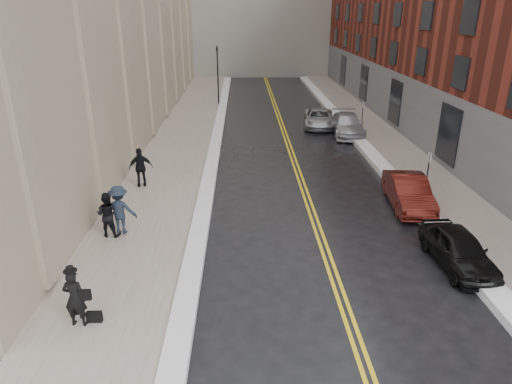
{
  "coord_description": "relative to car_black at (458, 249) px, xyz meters",
  "views": [
    {
      "loc": [
        -0.46,
        -11.22,
        8.22
      ],
      "look_at": [
        0.03,
        5.13,
        1.6
      ],
      "focal_mm": 32.0,
      "sensor_mm": 36.0,
      "label": 1
    }
  ],
  "objects": [
    {
      "name": "car_black",
      "position": [
        0.0,
        0.0,
        0.0
      ],
      "size": [
        1.65,
        3.81,
        1.28
      ],
      "primitive_type": "imported",
      "rotation": [
        0.0,
        0.0,
        0.04
      ],
      "color": "black",
      "rests_on": "ground"
    },
    {
      "name": "lane_stripe_a",
      "position": [
        -4.42,
        13.86,
        -0.64
      ],
      "size": [
        0.12,
        64.0,
        0.01
      ],
      "primitive_type": "cube",
      "color": "gold",
      "rests_on": "ground"
    },
    {
      "name": "snow_ridge_left",
      "position": [
        -9.0,
        13.86,
        -0.51
      ],
      "size": [
        0.7,
        60.8,
        0.26
      ],
      "primitive_type": "cube",
      "color": "white",
      "rests_on": "ground"
    },
    {
      "name": "pedestrian_c",
      "position": [
        -12.18,
        7.51,
        0.47
      ],
      "size": [
        1.21,
        0.77,
        1.92
      ],
      "primitive_type": "imported",
      "rotation": [
        0.0,
        0.0,
        3.43
      ],
      "color": "black",
      "rests_on": "sidewalk_left"
    },
    {
      "name": "pedestrian_a",
      "position": [
        -12.37,
        2.32,
        0.39
      ],
      "size": [
        0.96,
        0.8,
        1.76
      ],
      "primitive_type": "imported",
      "rotation": [
        0.0,
        0.0,
        2.97
      ],
      "color": "black",
      "rests_on": "sidewalk_left"
    },
    {
      "name": "snow_ridge_right",
      "position": [
        0.35,
        13.86,
        -0.49
      ],
      "size": [
        0.85,
        60.8,
        0.3
      ],
      "primitive_type": "cube",
      "color": "white",
      "rests_on": "ground"
    },
    {
      "name": "car_maroon",
      "position": [
        0.0,
        5.0,
        0.06
      ],
      "size": [
        1.83,
        4.37,
        1.4
      ],
      "primitive_type": "imported",
      "rotation": [
        0.0,
        0.0,
        -0.08
      ],
      "color": "#4B120D",
      "rests_on": "ground"
    },
    {
      "name": "lane_stripe_b",
      "position": [
        -4.18,
        13.86,
        -0.64
      ],
      "size": [
        0.12,
        64.0,
        0.01
      ],
      "primitive_type": "cube",
      "color": "gold",
      "rests_on": "ground"
    },
    {
      "name": "pedestrian_main",
      "position": [
        -11.81,
        -2.98,
        0.36
      ],
      "size": [
        0.65,
        0.46,
        1.7
      ],
      "primitive_type": "imported",
      "rotation": [
        0.0,
        0.0,
        3.06
      ],
      "color": "black",
      "rests_on": "sidewalk_left"
    },
    {
      "name": "parking_sign_far",
      "position": [
        1.1,
        17.86,
        0.72
      ],
      "size": [
        0.06,
        0.35,
        2.23
      ],
      "color": "black",
      "rests_on": "ground"
    },
    {
      "name": "sidewalk_right",
      "position": [
        2.2,
        13.86,
        -0.56
      ],
      "size": [
        3.0,
        64.0,
        0.15
      ],
      "primitive_type": "cube",
      "color": "gray",
      "rests_on": "ground"
    },
    {
      "name": "car_silver_near",
      "position": [
        0.0,
        17.4,
        0.07
      ],
      "size": [
        2.38,
        5.06,
        1.43
      ],
      "primitive_type": "imported",
      "rotation": [
        0.0,
        0.0,
        -0.08
      ],
      "color": "#A1A3A9",
      "rests_on": "ground"
    },
    {
      "name": "parking_sign_near",
      "position": [
        1.1,
        5.86,
        0.72
      ],
      "size": [
        0.06,
        0.35,
        2.23
      ],
      "color": "black",
      "rests_on": "ground"
    },
    {
      "name": "sidewalk_left",
      "position": [
        -11.3,
        13.86,
        -0.56
      ],
      "size": [
        4.0,
        64.0,
        0.15
      ],
      "primitive_type": "cube",
      "color": "gray",
      "rests_on": "ground"
    },
    {
      "name": "traffic_signal",
      "position": [
        -9.4,
        27.86,
        2.45
      ],
      "size": [
        0.18,
        0.15,
        5.2
      ],
      "color": "black",
      "rests_on": "ground"
    },
    {
      "name": "pedestrian_b",
      "position": [
        -11.96,
        2.52,
        0.48
      ],
      "size": [
        1.29,
        0.78,
        1.94
      ],
      "primitive_type": "imported",
      "rotation": [
        0.0,
        0.0,
        3.09
      ],
      "color": "#19222E",
      "rests_on": "sidewalk_left"
    },
    {
      "name": "car_silver_far",
      "position": [
        -1.6,
        19.79,
        0.01
      ],
      "size": [
        2.69,
        4.88,
        1.29
      ],
      "primitive_type": "imported",
      "rotation": [
        0.0,
        0.0,
        -0.12
      ],
      "color": "#9FA2A7",
      "rests_on": "ground"
    },
    {
      "name": "ground",
      "position": [
        -6.8,
        -2.14,
        -0.64
      ],
      "size": [
        160.0,
        160.0,
        0.0
      ],
      "primitive_type": "plane",
      "color": "black",
      "rests_on": "ground"
    }
  ]
}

